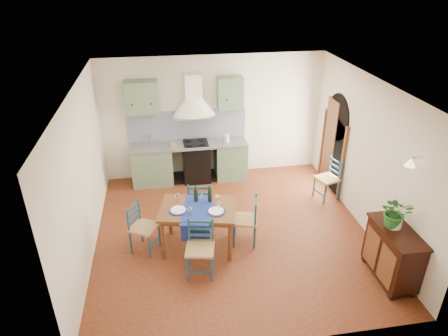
{
  "coord_description": "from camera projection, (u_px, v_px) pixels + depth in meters",
  "views": [
    {
      "loc": [
        -1.13,
        -6.0,
        4.55
      ],
      "look_at": [
        -0.11,
        0.3,
        1.23
      ],
      "focal_mm": 32.0,
      "sensor_mm": 36.0,
      "label": 1
    }
  ],
  "objects": [
    {
      "name": "back_wall",
      "position": [
        194.0,
        136.0,
        8.97
      ],
      "size": [
        5.0,
        0.96,
        2.8
      ],
      "color": "silver",
      "rests_on": "ground"
    },
    {
      "name": "ceiling",
      "position": [
        234.0,
        87.0,
        6.22
      ],
      "size": [
        5.0,
        5.0,
        0.01
      ],
      "primitive_type": "cube",
      "color": "silver",
      "rests_on": "back_wall"
    },
    {
      "name": "chair_near",
      "position": [
        200.0,
        248.0,
        6.35
      ],
      "size": [
        0.52,
        0.52,
        0.95
      ],
      "color": "navy",
      "rests_on": "ground"
    },
    {
      "name": "dining_table",
      "position": [
        198.0,
        213.0,
        6.83
      ],
      "size": [
        1.43,
        1.12,
        1.13
      ],
      "color": "brown",
      "rests_on": "ground"
    },
    {
      "name": "floor",
      "position": [
        232.0,
        233.0,
        7.52
      ],
      "size": [
        5.0,
        5.0,
        0.0
      ],
      "primitive_type": "plane",
      "color": "#4E1E10",
      "rests_on": "ground"
    },
    {
      "name": "chair_far",
      "position": [
        200.0,
        202.0,
        7.55
      ],
      "size": [
        0.51,
        0.51,
        0.96
      ],
      "color": "navy",
      "rests_on": "ground"
    },
    {
      "name": "potted_plant",
      "position": [
        396.0,
        212.0,
        6.01
      ],
      "size": [
        0.58,
        0.55,
        0.5
      ],
      "primitive_type": "imported",
      "rotation": [
        0.0,
        0.0,
        -0.42
      ],
      "color": "#246524",
      "rests_on": "sideboard"
    },
    {
      "name": "chair_right",
      "position": [
        247.0,
        220.0,
        7.07
      ],
      "size": [
        0.51,
        0.51,
        0.91
      ],
      "color": "navy",
      "rests_on": "ground"
    },
    {
      "name": "right_wall",
      "position": [
        361.0,
        153.0,
        7.5
      ],
      "size": [
        0.26,
        5.0,
        2.8
      ],
      "color": "silver",
      "rests_on": "ground"
    },
    {
      "name": "left_wall",
      "position": [
        83.0,
        178.0,
        6.52
      ],
      "size": [
        0.04,
        5.0,
        2.8
      ],
      "primitive_type": "cube",
      "color": "silver",
      "rests_on": "ground"
    },
    {
      "name": "chair_left",
      "position": [
        142.0,
        227.0,
        6.87
      ],
      "size": [
        0.58,
        0.58,
        0.91
      ],
      "color": "navy",
      "rests_on": "ground"
    },
    {
      "name": "chair_spare",
      "position": [
        328.0,
        179.0,
        8.43
      ],
      "size": [
        0.52,
        0.52,
        0.9
      ],
      "color": "navy",
      "rests_on": "ground"
    },
    {
      "name": "sideboard",
      "position": [
        393.0,
        252.0,
        6.23
      ],
      "size": [
        0.5,
        1.05,
        0.94
      ],
      "color": "black",
      "rests_on": "ground"
    }
  ]
}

